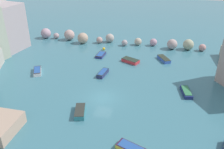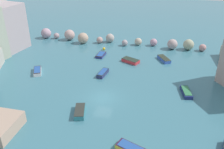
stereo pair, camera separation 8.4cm
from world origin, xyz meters
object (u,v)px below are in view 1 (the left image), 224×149
object	(u,v)px
moored_boat_5	(103,73)
moored_boat_7	(186,92)
moored_boat_3	(37,71)
moored_boat_8	(164,59)
moored_boat_4	(131,61)
channel_buoy	(104,49)
moored_boat_6	(80,112)
moored_boat_0	(131,148)
moored_boat_9	(101,55)

from	to	relation	value
moored_boat_5	moored_boat_7	size ratio (longest dim) A/B	0.93
moored_boat_3	moored_boat_7	world-z (taller)	moored_boat_3
moored_boat_3	moored_boat_8	bearing A→B (deg)	-91.42
moored_boat_4	moored_boat_5	xyz separation A→B (m)	(-3.66, -6.16, 0.01)
channel_buoy	moored_boat_3	bearing A→B (deg)	-122.62
moored_boat_3	moored_boat_6	xyz separation A→B (m)	(11.22, -9.20, 0.01)
moored_boat_0	moored_boat_7	size ratio (longest dim) A/B	0.97
moored_boat_0	moored_boat_5	bearing A→B (deg)	135.80
moored_boat_4	moored_boat_3	bearing A→B (deg)	53.88
moored_boat_6	channel_buoy	bearing A→B (deg)	171.84
moored_boat_3	moored_boat_5	distance (m)	11.30
moored_boat_6	moored_boat_9	xyz separation A→B (m)	(-2.70, 18.91, -0.11)
moored_boat_0	moored_boat_7	distance (m)	14.49
moored_boat_0	moored_boat_5	size ratio (longest dim) A/B	1.04
moored_boat_9	moored_boat_7	bearing A→B (deg)	-120.93
moored_boat_0	moored_boat_7	xyz separation A→B (m)	(5.97, 13.20, -0.02)
moored_boat_4	moored_boat_5	world-z (taller)	moored_boat_4
moored_boat_7	channel_buoy	bearing A→B (deg)	38.06
channel_buoy	moored_boat_4	size ratio (longest dim) A/B	0.16
moored_boat_7	moored_boat_0	bearing A→B (deg)	143.43
channel_buoy	moored_boat_8	bearing A→B (deg)	-10.77
moored_boat_6	moored_boat_5	bearing A→B (deg)	164.71
moored_boat_4	moored_boat_9	size ratio (longest dim) A/B	1.18
moored_boat_4	moored_boat_8	bearing A→B (deg)	-134.36
moored_boat_3	moored_boat_7	distance (m)	24.71
moored_boat_5	moored_boat_6	size ratio (longest dim) A/B	0.99
channel_buoy	moored_boat_5	world-z (taller)	moored_boat_5
moored_boat_3	moored_boat_7	bearing A→B (deg)	-120.02
moored_boat_0	moored_boat_7	world-z (taller)	moored_boat_7
moored_boat_6	moored_boat_7	size ratio (longest dim) A/B	0.94
moored_boat_0	moored_boat_3	size ratio (longest dim) A/B	1.01
moored_boat_3	moored_boat_8	world-z (taller)	moored_boat_3
moored_boat_6	moored_boat_8	size ratio (longest dim) A/B	0.93
moored_boat_4	moored_boat_6	world-z (taller)	moored_boat_6
moored_boat_6	moored_boat_8	distance (m)	21.90
moored_boat_0	moored_boat_9	size ratio (longest dim) A/B	1.13
channel_buoy	moored_boat_5	xyz separation A→B (m)	(2.87, -10.83, 0.04)
channel_buoy	moored_boat_9	xyz separation A→B (m)	(0.28, -3.17, -0.05)
moored_boat_3	moored_boat_6	size ratio (longest dim) A/B	1.02
moored_boat_5	moored_boat_7	world-z (taller)	moored_boat_5
moored_boat_8	channel_buoy	bearing A→B (deg)	-131.50
moored_boat_7	moored_boat_9	world-z (taller)	moored_boat_7
moored_boat_4	moored_boat_0	bearing A→B (deg)	124.95
moored_boat_0	moored_boat_9	xyz separation A→B (m)	(-10.21, 23.70, -0.05)
moored_boat_7	moored_boat_9	xyz separation A→B (m)	(-16.18, 10.50, -0.04)
moored_boat_3	moored_boat_5	world-z (taller)	moored_boat_3
moored_boat_3	moored_boat_5	bearing A→B (deg)	-107.76
moored_boat_4	moored_boat_6	xyz separation A→B (m)	(-3.55, -17.41, 0.03)
moored_boat_3	moored_boat_6	distance (m)	14.51
channel_buoy	moored_boat_7	size ratio (longest dim) A/B	0.16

